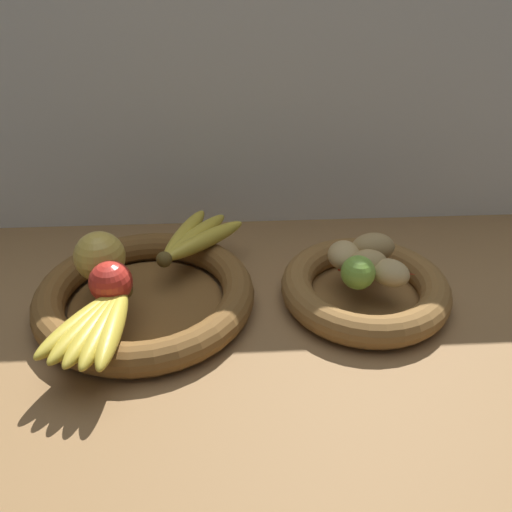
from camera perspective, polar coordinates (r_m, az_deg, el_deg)
The scene contains 14 objects.
ground_plane at distance 89.26cm, azimuth 1.24°, elevation -5.86°, with size 140.00×90.00×3.00cm, color olive.
back_wall at distance 103.47cm, azimuth 0.14°, elevation 17.67°, with size 140.00×3.00×55.00cm.
fruit_bowl_left at distance 88.18cm, azimuth -11.74°, elevation -4.04°, with size 35.26×35.26×5.09cm.
fruit_bowl_right at distance 89.76cm, azimuth 11.52°, elevation -3.28°, with size 27.64×27.64×5.09cm.
apple_golden_left at distance 86.79cm, azimuth -16.42°, elevation -0.05°, with size 8.00×8.00×8.00cm, color gold.
apple_red_front at distance 81.70cm, azimuth -15.31°, elevation -2.71°, with size 6.47×6.47×6.47cm, color red.
banana_bunch_front at distance 76.94cm, azimuth -16.61°, elevation -6.99°, with size 11.93×18.56×3.06cm.
banana_bunch_back at distance 93.94cm, azimuth -6.65°, elevation 1.99°, with size 15.49×18.47×2.96cm.
potato_small at distance 85.60cm, azimuth 14.20°, elevation -1.75°, with size 6.18×5.14×4.03cm, color tan.
potato_oblong at distance 88.46cm, azimuth 9.41°, elevation 0.11°, with size 6.49×5.32×4.12cm, color tan.
potato_large at distance 87.04cm, azimuth 11.87°, elevation -0.63°, with size 6.24×4.81×4.45cm, color tan.
potato_back at distance 90.67cm, azimuth 12.42°, elevation 0.91°, with size 7.33×4.93×4.92cm, color #A38451.
lime_near at distance 83.36cm, azimuth 10.88°, elevation -1.75°, with size 5.36×5.36×5.36cm, color #7AAD3D.
chili_pepper at distance 87.64cm, azimuth 12.85°, elevation -1.53°, with size 1.85×1.85×12.22cm, color red.
Camera 1 is at (-5.85, -69.94, 53.65)cm, focal length 37.30 mm.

